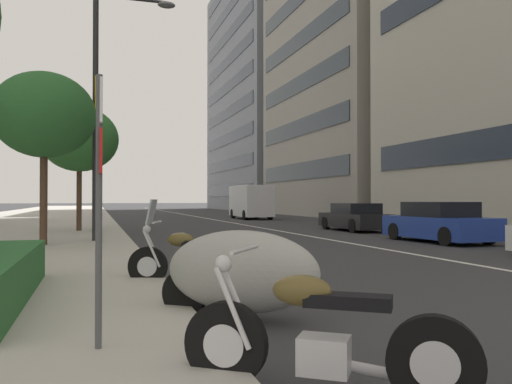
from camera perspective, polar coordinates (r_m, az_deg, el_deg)
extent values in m
cube|color=#B2ADA3|center=(33.61, -24.36, -3.14)|extent=(160.00, 10.83, 0.15)
cube|color=silver|center=(39.22, -4.89, -2.96)|extent=(110.00, 0.16, 0.01)
cylinder|color=black|center=(4.36, -3.29, -16.18)|extent=(0.49, 0.62, 0.68)
cylinder|color=silver|center=(4.36, -3.29, -16.18)|extent=(0.30, 0.35, 0.34)
cylinder|color=black|center=(4.09, 18.88, -17.19)|extent=(0.49, 0.62, 0.68)
cylinder|color=silver|center=(4.09, 18.88, -17.19)|extent=(0.30, 0.35, 0.34)
cube|color=silver|center=(4.16, 7.41, -17.19)|extent=(0.43, 0.46, 0.28)
cube|color=black|center=(4.03, 9.97, -11.61)|extent=(0.55, 0.65, 0.10)
ellipsoid|color=brown|center=(4.08, 5.01, -10.62)|extent=(0.46, 0.51, 0.24)
cylinder|color=silver|center=(4.20, -2.60, -12.49)|extent=(0.22, 0.28, 0.64)
cylinder|color=silver|center=(4.32, -1.93, -12.14)|extent=(0.22, 0.28, 0.64)
cylinder|color=silver|center=(4.17, -1.22, -6.26)|extent=(0.51, 0.37, 0.04)
sphere|color=silver|center=(4.24, -3.54, -7.79)|extent=(0.14, 0.14, 0.14)
cylinder|color=silver|center=(4.28, 11.65, -18.33)|extent=(0.47, 0.61, 0.16)
ellipsoid|color=#9E9E99|center=(6.47, -1.53, -8.62)|extent=(1.81, 2.04, 1.00)
cylinder|color=black|center=(6.83, -7.76, -10.86)|extent=(0.45, 0.55, 0.60)
cylinder|color=black|center=(9.31, -11.69, -7.91)|extent=(0.33, 0.68, 0.68)
cylinder|color=silver|center=(9.31, -11.69, -7.91)|extent=(0.23, 0.36, 0.34)
cylinder|color=black|center=(9.09, -2.51, -8.10)|extent=(0.33, 0.68, 0.68)
cylinder|color=silver|center=(9.09, -2.51, -8.10)|extent=(0.23, 0.36, 0.34)
cube|color=silver|center=(9.18, -7.15, -8.13)|extent=(0.37, 0.44, 0.28)
cube|color=black|center=(9.11, -6.03, -5.55)|extent=(0.41, 0.68, 0.10)
ellipsoid|color=brown|center=(9.15, -8.21, -5.15)|extent=(0.37, 0.51, 0.24)
cylinder|color=silver|center=(9.19, -11.30, -6.09)|extent=(0.14, 0.31, 0.64)
cylinder|color=silver|center=(9.33, -11.10, -6.01)|extent=(0.14, 0.31, 0.64)
cylinder|color=silver|center=(9.21, -10.71, -3.25)|extent=(0.58, 0.23, 0.04)
sphere|color=silver|center=(9.26, -11.80, -3.98)|extent=(0.14, 0.14, 0.14)
cube|color=#B2BCC6|center=(9.23, -11.31, -2.12)|extent=(0.46, 0.25, 0.44)
cylinder|color=silver|center=(9.29, -5.30, -8.78)|extent=(0.30, 0.68, 0.16)
cube|color=navy|center=(19.39, 19.30, -3.63)|extent=(4.30, 2.03, 0.74)
cube|color=black|center=(19.34, 19.34, -1.78)|extent=(2.25, 1.79, 0.52)
cylinder|color=black|center=(20.01, 14.91, -4.15)|extent=(0.63, 0.25, 0.62)
cylinder|color=black|center=(21.01, 18.68, -3.98)|extent=(0.63, 0.25, 0.62)
cylinder|color=black|center=(17.79, 20.03, -4.56)|extent=(0.63, 0.25, 0.62)
cylinder|color=black|center=(18.91, 23.95, -4.31)|extent=(0.63, 0.25, 0.62)
cube|color=black|center=(25.23, 10.67, -3.06)|extent=(4.39, 1.77, 0.67)
cube|color=black|center=(25.09, 10.81, -1.76)|extent=(2.11, 1.63, 0.48)
cylinder|color=black|center=(26.18, 7.64, -3.37)|extent=(0.62, 0.22, 0.62)
cylinder|color=black|center=(26.89, 10.75, -3.30)|extent=(0.62, 0.22, 0.62)
cylinder|color=black|center=(23.58, 10.58, -3.65)|extent=(0.62, 0.22, 0.62)
cylinder|color=black|center=(24.37, 13.94, -3.55)|extent=(0.62, 0.22, 0.62)
cube|color=silver|center=(39.46, -0.55, -0.97)|extent=(5.20, 2.10, 2.30)
cube|color=black|center=(37.00, 0.57, -0.20)|extent=(0.04, 1.76, 0.56)
cylinder|color=black|center=(40.93, -2.52, -2.37)|extent=(0.72, 0.26, 0.72)
cylinder|color=black|center=(41.44, 0.01, -2.35)|extent=(0.72, 0.26, 0.72)
cylinder|color=black|center=(37.52, -1.18, -2.52)|extent=(0.72, 0.26, 0.72)
cylinder|color=black|center=(38.07, 1.56, -2.49)|extent=(0.72, 0.26, 0.72)
cylinder|color=#47494C|center=(4.95, -16.73, -2.00)|extent=(0.06, 0.06, 2.48)
cube|color=silver|center=(5.02, -16.51, 9.35)|extent=(0.32, 0.02, 0.40)
cube|color=red|center=(4.96, -16.53, 4.23)|extent=(0.32, 0.02, 0.40)
cylinder|color=#232326|center=(17.94, -17.08, 7.93)|extent=(0.18, 0.18, 8.10)
ellipsoid|color=slate|center=(19.05, -9.72, 19.43)|extent=(0.44, 0.60, 0.20)
cube|color=gold|center=(17.70, -17.07, 10.11)|extent=(0.56, 0.03, 1.10)
cube|color=gold|center=(18.39, -17.07, 9.70)|extent=(0.56, 0.03, 1.10)
cylinder|color=#473323|center=(16.69, -22.11, -0.67)|extent=(0.22, 0.22, 2.73)
ellipsoid|color=#265B28|center=(16.87, -22.07, 7.79)|extent=(2.98, 2.98, 2.53)
cylinder|color=#473323|center=(23.70, -18.69, -0.73)|extent=(0.22, 0.22, 2.70)
ellipsoid|color=#2D6B2D|center=(23.84, -18.67, 5.49)|extent=(3.29, 3.29, 2.79)
cube|color=#2D3842|center=(46.67, 4.77, 2.27)|extent=(19.14, 0.08, 1.50)
cube|color=#2D3842|center=(47.04, 4.77, 7.01)|extent=(19.14, 0.08, 1.50)
cube|color=#2D3842|center=(47.72, 4.76, 11.64)|extent=(19.14, 0.08, 1.50)
cube|color=#2D3842|center=(48.71, 4.75, 16.12)|extent=(19.14, 0.08, 1.50)
cube|color=gray|center=(75.88, 2.72, 10.70)|extent=(27.47, 15.59, 33.20)
cube|color=#232D3D|center=(72.09, -3.15, 0.14)|extent=(24.72, 0.08, 1.50)
cube|color=#232D3D|center=(72.24, -3.14, 2.97)|extent=(24.72, 0.08, 1.50)
cube|color=#232D3D|center=(72.56, -3.14, 5.79)|extent=(24.72, 0.08, 1.50)
cube|color=#232D3D|center=(73.05, -3.14, 8.57)|extent=(24.72, 0.08, 1.50)
cube|color=#232D3D|center=(73.72, -3.14, 11.31)|extent=(24.72, 0.08, 1.50)
cube|color=#232D3D|center=(74.55, -3.14, 13.99)|extent=(24.72, 0.08, 1.50)
cube|color=#232D3D|center=(75.54, -3.13, 16.61)|extent=(24.72, 0.08, 1.50)
cube|color=#232D3D|center=(76.68, -3.13, 19.15)|extent=(24.72, 0.08, 1.50)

